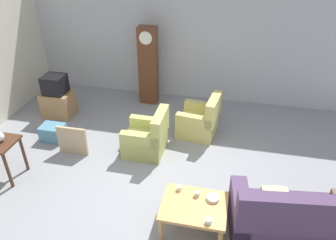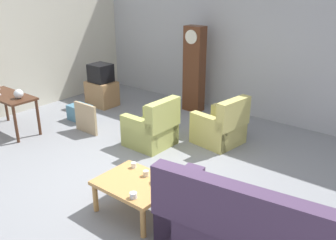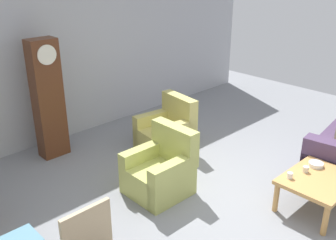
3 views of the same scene
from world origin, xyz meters
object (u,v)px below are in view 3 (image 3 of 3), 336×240
at_px(armchair_olive_far, 166,134).
at_px(coffee_table_wood, 318,182).
at_px(cup_cream_tall, 306,169).
at_px(armchair_olive_near, 160,172).
at_px(framed_picture_leaning, 87,232).
at_px(bowl_white_stacked, 316,164).
at_px(grandfather_clock, 48,99).
at_px(cup_white_porcelain, 290,175).

distance_m(armchair_olive_far, coffee_table_wood, 2.55).
bearing_deg(cup_cream_tall, armchair_olive_near, 128.72).
bearing_deg(framed_picture_leaning, bowl_white_stacked, -21.82).
xyz_separation_m(armchair_olive_near, grandfather_clock, (-0.51, 2.05, 0.66)).
relative_size(armchair_olive_far, coffee_table_wood, 0.96).
relative_size(grandfather_clock, bowl_white_stacked, 9.98).
xyz_separation_m(armchair_olive_far, coffee_table_wood, (0.24, -2.53, 0.08)).
distance_m(armchair_olive_near, armchair_olive_far, 1.27).
bearing_deg(armchair_olive_far, cup_white_porcelain, -90.62).
xyz_separation_m(armchair_olive_far, grandfather_clock, (-1.44, 1.19, 0.66)).
bearing_deg(grandfather_clock, framed_picture_leaning, -110.54).
bearing_deg(cup_white_porcelain, armchair_olive_near, 122.56).
height_order(armchair_olive_far, coffee_table_wood, armchair_olive_far).
relative_size(armchair_olive_near, cup_cream_tall, 11.74).
relative_size(cup_cream_tall, bowl_white_stacked, 0.41).
bearing_deg(cup_cream_tall, armchair_olive_far, 96.31).
height_order(framed_picture_leaning, cup_white_porcelain, framed_picture_leaning).
xyz_separation_m(armchair_olive_near, bowl_white_stacked, (1.43, -1.51, 0.17)).
distance_m(cup_cream_tall, bowl_white_stacked, 0.24).
bearing_deg(bowl_white_stacked, cup_white_porcelain, 170.69).
bearing_deg(armchair_olive_near, bowl_white_stacked, -46.45).
bearing_deg(armchair_olive_far, coffee_table_wood, -84.49).
height_order(cup_white_porcelain, bowl_white_stacked, cup_white_porcelain).
height_order(grandfather_clock, cup_cream_tall, grandfather_clock).
bearing_deg(framed_picture_leaning, cup_cream_tall, -23.24).
xyz_separation_m(grandfather_clock, framed_picture_leaning, (-0.91, -2.42, -0.67)).
bearing_deg(armchair_olive_far, bowl_white_stacked, -78.03).
bearing_deg(coffee_table_wood, cup_cream_tall, 85.68).
bearing_deg(cup_white_porcelain, coffee_table_wood, -43.70).
xyz_separation_m(grandfather_clock, cup_cream_tall, (1.70, -3.54, -0.48)).
height_order(armchair_olive_far, cup_cream_tall, armchair_olive_far).
relative_size(framed_picture_leaning, cup_white_porcelain, 7.90).
xyz_separation_m(cup_white_porcelain, cup_cream_tall, (0.28, -0.06, 0.00)).
xyz_separation_m(armchair_olive_far, cup_white_porcelain, (-0.02, -2.28, 0.18)).
bearing_deg(armchair_olive_far, armchair_olive_near, -137.53).
bearing_deg(cup_cream_tall, coffee_table_wood, -94.32).
bearing_deg(cup_cream_tall, framed_picture_leaning, 156.76).
height_order(coffee_table_wood, bowl_white_stacked, bowl_white_stacked).
distance_m(framed_picture_leaning, bowl_white_stacked, 3.08).
xyz_separation_m(coffee_table_wood, grandfather_clock, (-1.69, 3.73, 0.58)).
distance_m(armchair_olive_far, cup_cream_tall, 2.36).
xyz_separation_m(armchair_olive_near, coffee_table_wood, (1.18, -1.68, 0.08)).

